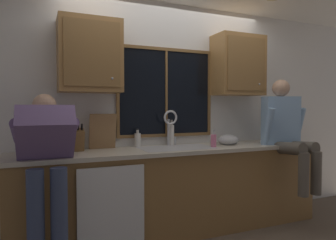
% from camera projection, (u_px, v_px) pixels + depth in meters
% --- Properties ---
extents(back_wall, '(5.74, 0.12, 2.55)m').
position_uv_depth(back_wall, '(165.00, 114.00, 3.62)').
color(back_wall, silver).
rests_on(back_wall, floor).
extents(window_glass, '(1.10, 0.02, 0.95)m').
position_uv_depth(window_glass, '(166.00, 92.00, 3.54)').
color(window_glass, black).
extents(window_frame_top, '(1.17, 0.02, 0.04)m').
position_uv_depth(window_frame_top, '(166.00, 49.00, 3.51)').
color(window_frame_top, brown).
extents(window_frame_bottom, '(1.17, 0.02, 0.04)m').
position_uv_depth(window_frame_bottom, '(166.00, 135.00, 3.55)').
color(window_frame_bottom, brown).
extents(window_frame_left, '(0.03, 0.02, 0.95)m').
position_uv_depth(window_frame_left, '(118.00, 91.00, 3.31)').
color(window_frame_left, brown).
extents(window_frame_right, '(0.03, 0.02, 0.95)m').
position_uv_depth(window_frame_right, '(209.00, 93.00, 3.75)').
color(window_frame_right, brown).
extents(window_mullion_center, '(0.02, 0.02, 0.95)m').
position_uv_depth(window_mullion_center, '(166.00, 92.00, 3.53)').
color(window_mullion_center, brown).
extents(lower_cabinet_run, '(3.34, 0.58, 0.88)m').
position_uv_depth(lower_cabinet_run, '(178.00, 191.00, 3.33)').
color(lower_cabinet_run, olive).
rests_on(lower_cabinet_run, floor).
extents(countertop, '(3.40, 0.62, 0.04)m').
position_uv_depth(countertop, '(179.00, 150.00, 3.29)').
color(countertop, beige).
rests_on(countertop, lower_cabinet_run).
extents(dishwasher_front, '(0.60, 0.02, 0.74)m').
position_uv_depth(dishwasher_front, '(112.00, 208.00, 2.72)').
color(dishwasher_front, white).
extents(upper_cabinet_left, '(0.60, 0.36, 0.72)m').
position_uv_depth(upper_cabinet_left, '(90.00, 56.00, 3.03)').
color(upper_cabinet_left, '#9E703D').
extents(upper_cabinet_right, '(0.60, 0.36, 0.72)m').
position_uv_depth(upper_cabinet_right, '(238.00, 66.00, 3.72)').
color(upper_cabinet_right, '#9E703D').
extents(sink, '(0.80, 0.46, 0.21)m').
position_uv_depth(sink, '(176.00, 157.00, 3.30)').
color(sink, '#B7B7BC').
rests_on(sink, lower_cabinet_run).
extents(faucet, '(0.18, 0.09, 0.40)m').
position_uv_depth(faucet, '(170.00, 123.00, 3.45)').
color(faucet, silver).
rests_on(faucet, countertop).
extents(person_standing, '(0.53, 0.72, 1.47)m').
position_uv_depth(person_standing, '(46.00, 158.00, 2.53)').
color(person_standing, '#384260').
rests_on(person_standing, floor).
extents(person_sitting_on_counter, '(0.54, 0.65, 1.26)m').
position_uv_depth(person_sitting_on_counter, '(287.00, 129.00, 3.54)').
color(person_sitting_on_counter, '#595147').
rests_on(person_sitting_on_counter, countertop).
extents(knife_block, '(0.12, 0.18, 0.32)m').
position_uv_depth(knife_block, '(78.00, 140.00, 3.02)').
color(knife_block, brown).
rests_on(knife_block, countertop).
extents(cutting_board, '(0.27, 0.10, 0.37)m').
position_uv_depth(cutting_board, '(103.00, 131.00, 3.19)').
color(cutting_board, '#997047').
rests_on(cutting_board, countertop).
extents(mixing_bowl, '(0.24, 0.24, 0.12)m').
position_uv_depth(mixing_bowl, '(228.00, 140.00, 3.57)').
color(mixing_bowl, '#B7B7BC').
rests_on(mixing_bowl, countertop).
extents(soap_dispenser, '(0.06, 0.07, 0.19)m').
position_uv_depth(soap_dispenser, '(214.00, 140.00, 3.35)').
color(soap_dispenser, pink).
rests_on(soap_dispenser, countertop).
extents(bottle_green_glass, '(0.06, 0.06, 0.30)m').
position_uv_depth(bottle_green_glass, '(172.00, 134.00, 3.49)').
color(bottle_green_glass, silver).
rests_on(bottle_green_glass, countertop).
extents(bottle_tall_clear, '(0.07, 0.07, 0.20)m').
position_uv_depth(bottle_tall_clear, '(138.00, 140.00, 3.34)').
color(bottle_tall_clear, silver).
rests_on(bottle_tall_clear, countertop).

